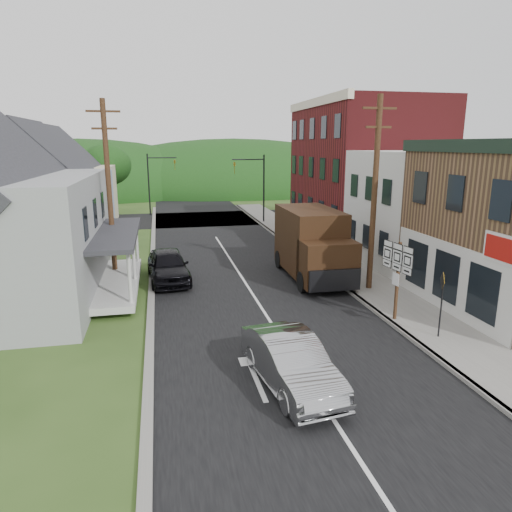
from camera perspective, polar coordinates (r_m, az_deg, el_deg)
ground at (r=17.76m, az=2.24°, el=-8.92°), size 120.00×120.00×0.00m
road at (r=27.08m, az=-2.95°, el=-0.91°), size 9.00×90.00×0.02m
cross_road at (r=43.61m, az=-6.51°, el=4.64°), size 60.00×9.00×0.02m
sidewalk_right at (r=26.75m, az=10.32°, el=-1.13°), size 2.80×55.00×0.15m
curb_right at (r=26.27m, az=7.60°, el=-1.30°), size 0.20×55.00×0.15m
curb_left at (r=24.83m, az=-12.87°, el=-2.46°), size 0.30×55.00×0.12m
storefront_white at (r=28.21m, az=21.25°, el=5.50°), size 8.00×7.00×6.50m
storefront_red at (r=36.34m, az=13.27°, el=10.49°), size 8.00×12.00×10.00m
house_blue at (r=33.75m, az=-23.99°, el=7.22°), size 7.14×8.16×7.28m
house_cream at (r=42.65m, az=-22.25°, el=8.51°), size 7.14×8.16×7.28m
utility_pole_right at (r=21.77m, az=14.59°, el=7.55°), size 1.60×0.26×9.00m
utility_pole_left at (r=24.10m, az=-17.90°, el=7.89°), size 1.60×0.26×9.00m
traffic_signal_right at (r=40.38m, az=0.01°, el=9.37°), size 2.87×0.20×6.00m
traffic_signal_left at (r=46.48m, az=-12.43°, el=9.63°), size 2.87×0.20×6.00m
tree_left_d at (r=48.17m, az=-18.19°, el=10.75°), size 4.80×4.80×6.94m
forested_ridge at (r=71.32m, az=-8.76°, el=8.09°), size 90.00×30.00×16.00m
silver_sedan at (r=13.50m, az=4.38°, el=-13.13°), size 2.18×4.72×1.50m
dark_sedan at (r=23.72m, az=-10.94°, el=-1.21°), size 2.30×4.96×1.64m
delivery_van at (r=23.82m, az=7.10°, el=1.45°), size 2.73×6.44×3.58m
route_sign_cluster at (r=18.36m, az=17.24°, el=-1.67°), size 0.29×1.76×3.10m
warning_sign at (r=17.32m, az=22.20°, el=-4.58°), size 0.27×0.62×2.43m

